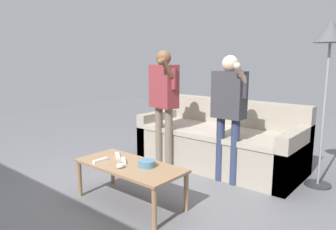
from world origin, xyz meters
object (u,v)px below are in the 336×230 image
(player_right, at_px, (229,104))
(game_remote_wand_near, at_px, (100,160))
(floor_lamp, at_px, (330,45))
(snack_bowl, at_px, (147,164))
(couch, at_px, (220,143))
(game_remote_nunchuk, at_px, (121,166))
(player_left, at_px, (164,95))
(coffee_table, at_px, (130,169))
(game_remote_wand_spare, at_px, (118,155))
(game_remote_wand_far, at_px, (123,161))

(player_right, relative_size, game_remote_wand_near, 8.72)
(floor_lamp, height_order, player_right, floor_lamp)
(player_right, bearing_deg, snack_bowl, -106.06)
(couch, relative_size, floor_lamp, 1.18)
(player_right, height_order, game_remote_wand_near, player_right)
(game_remote_nunchuk, relative_size, floor_lamp, 0.05)
(player_left, bearing_deg, floor_lamp, 19.63)
(coffee_table, distance_m, game_remote_wand_spare, 0.28)
(coffee_table, bearing_deg, game_remote_wand_spare, 162.91)
(player_left, bearing_deg, couch, 44.86)
(game_remote_wand_far, bearing_deg, player_left, 108.74)
(couch, bearing_deg, floor_lamp, 4.50)
(couch, height_order, snack_bowl, couch)
(player_right, bearing_deg, coffee_table, -113.44)
(snack_bowl, relative_size, floor_lamp, 0.09)
(coffee_table, xyz_separation_m, game_remote_wand_spare, (-0.27, 0.08, 0.06))
(couch, height_order, game_remote_wand_spare, couch)
(game_remote_wand_spare, bearing_deg, couch, 76.36)
(couch, height_order, game_remote_nunchuk, couch)
(couch, xyz_separation_m, snack_bowl, (0.08, -1.47, 0.12))
(couch, bearing_deg, game_remote_wand_far, -96.82)
(game_remote_nunchuk, bearing_deg, couch, 87.47)
(game_remote_nunchuk, height_order, game_remote_wand_near, game_remote_nunchuk)
(floor_lamp, bearing_deg, game_remote_wand_spare, -135.14)
(coffee_table, distance_m, player_left, 1.25)
(game_remote_nunchuk, relative_size, player_left, 0.06)
(game_remote_wand_far, bearing_deg, game_remote_wand_near, -140.76)
(coffee_table, distance_m, player_right, 1.28)
(floor_lamp, xyz_separation_m, player_right, (-0.83, -0.57, -0.63))
(game_remote_nunchuk, distance_m, player_right, 1.35)
(game_remote_nunchuk, bearing_deg, game_remote_wand_near, -178.05)
(couch, relative_size, player_right, 1.47)
(floor_lamp, bearing_deg, coffee_table, -128.37)
(game_remote_wand_near, bearing_deg, game_remote_nunchuk, 1.95)
(floor_lamp, relative_size, player_right, 1.24)
(game_remote_nunchuk, relative_size, game_remote_wand_near, 0.54)
(game_remote_nunchuk, bearing_deg, floor_lamp, 53.97)
(couch, distance_m, player_right, 0.85)
(snack_bowl, bearing_deg, coffee_table, -160.98)
(player_right, xyz_separation_m, game_remote_wand_far, (-0.56, -1.05, -0.49))
(couch, relative_size, game_remote_wand_spare, 14.59)
(snack_bowl, height_order, game_remote_wand_far, snack_bowl)
(game_remote_nunchuk, xyz_separation_m, player_left, (-0.45, 1.14, 0.52))
(couch, distance_m, game_remote_wand_near, 1.71)
(game_remote_wand_near, bearing_deg, snack_bowl, 23.72)
(player_left, bearing_deg, game_remote_nunchuk, -68.41)
(snack_bowl, height_order, floor_lamp, floor_lamp)
(game_remote_wand_near, distance_m, game_remote_wand_far, 0.23)
(player_right, bearing_deg, game_remote_wand_near, -121.39)
(couch, height_order, game_remote_wand_far, couch)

